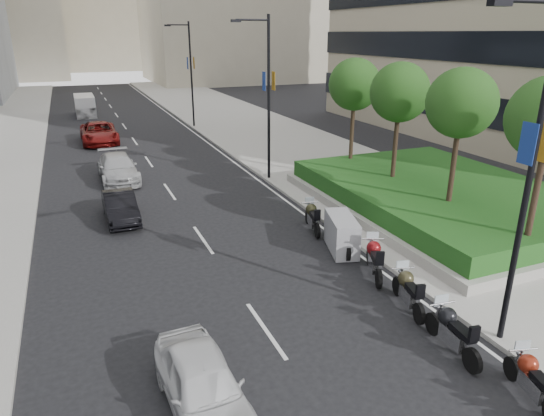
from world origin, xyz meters
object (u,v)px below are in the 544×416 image
lamp_post_0 (527,165)px  car_d (99,133)px  motorcycle_4 (374,259)px  motorcycle_5 (342,234)px  motorcycle_2 (452,331)px  motorcycle_1 (532,380)px  car_b (120,207)px  motorcycle_3 (408,290)px  motorcycle_6 (312,217)px  car_a (203,385)px  delivery_van (85,107)px  lamp_post_1 (266,91)px  car_c (118,168)px  lamp_post_2 (189,70)px

lamp_post_0 → car_d: lamp_post_0 is taller
motorcycle_4 → motorcycle_5: bearing=23.6°
motorcycle_2 → motorcycle_1: bearing=-162.8°
car_b → motorcycle_3: bearing=-57.3°
motorcycle_6 → car_d: (-7.22, 22.11, 0.19)m
car_a → delivery_van: bearing=88.4°
motorcycle_1 → motorcycle_3: motorcycle_3 is taller
car_d → motorcycle_2: bearing=-78.0°
lamp_post_0 → motorcycle_2: 4.67m
lamp_post_1 → car_c: 9.60m
car_b → car_c: size_ratio=0.77×
motorcycle_5 → lamp_post_0: bearing=-156.1°
motorcycle_6 → motorcycle_5: bearing=-164.6°
delivery_van → car_b: bearing=-89.9°
lamp_post_2 → motorcycle_1: lamp_post_2 is taller
motorcycle_4 → motorcycle_5: (-0.02, 2.25, 0.06)m
lamp_post_1 → delivery_van: 30.13m
motorcycle_1 → lamp_post_2: bearing=14.1°
motorcycle_5 → car_b: motorcycle_5 is taller
motorcycle_1 → delivery_van: delivery_van is taller
lamp_post_0 → car_d: (-8.21, 31.31, -4.27)m
lamp_post_0 → car_a: bearing=175.8°
motorcycle_2 → motorcycle_5: bearing=1.8°
lamp_post_0 → motorcycle_2: size_ratio=3.82×
lamp_post_1 → motorcycle_4: lamp_post_1 is taller
motorcycle_6 → delivery_van: 37.17m
car_b → car_c: 6.66m
lamp_post_0 → motorcycle_5: lamp_post_0 is taller
lamp_post_0 → lamp_post_1: same height
lamp_post_2 → car_c: size_ratio=1.78×
car_d → motorcycle_1: bearing=-78.1°
motorcycle_4 → car_a: size_ratio=0.56×
lamp_post_1 → car_a: (-8.10, -16.41, -4.38)m
car_c → delivery_van: bearing=90.9°
motorcycle_5 → motorcycle_3: bearing=-166.6°
lamp_post_0 → car_c: (-7.92, 20.27, -4.33)m
motorcycle_3 → car_a: car_a is taller
motorcycle_5 → motorcycle_6: 2.29m
motorcycle_5 → car_c: (-7.04, 13.35, 0.04)m
motorcycle_1 → motorcycle_6: size_ratio=0.93×
motorcycle_6 → car_c: car_c is taller
lamp_post_1 → motorcycle_2: 17.44m
motorcycle_5 → car_a: (-7.22, -6.33, -0.01)m
motorcycle_1 → car_b: car_b is taller
lamp_post_0 → car_a: size_ratio=2.24×
motorcycle_3 → delivery_van: 43.81m
car_a → car_c: size_ratio=0.80×
motorcycle_5 → motorcycle_6: motorcycle_5 is taller
motorcycle_3 → motorcycle_6: 6.78m
motorcycle_4 → motorcycle_1: bearing=-158.0°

